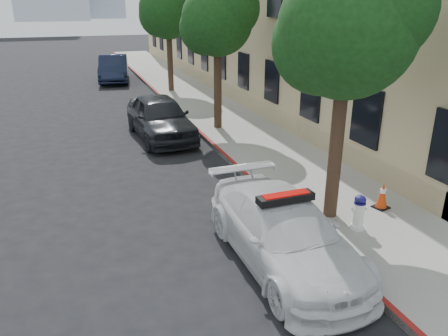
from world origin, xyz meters
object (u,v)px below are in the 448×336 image
police_car (284,232)px  fire_hydrant (359,213)px  parked_car_mid (160,117)px  parked_car_far (114,68)px  traffic_cone (382,196)px

police_car → fire_hydrant: 2.04m
parked_car_mid → parked_car_far: (-0.22, 13.15, 0.02)m
parked_car_mid → parked_car_far: bearing=87.9°
parked_car_mid → traffic_cone: size_ratio=7.16×
parked_car_far → fire_hydrant: parked_car_far is taller
police_car → parked_car_mid: (-0.51, 8.98, 0.13)m
police_car → parked_car_mid: size_ratio=0.98×
parked_car_far → fire_hydrant: size_ratio=6.23×
fire_hydrant → traffic_cone: fire_hydrant is taller
parked_car_far → fire_hydrant: bearing=-75.1°
parked_car_mid → traffic_cone: 8.72m
police_car → fire_hydrant: police_car is taller
parked_car_far → traffic_cone: parked_car_far is taller
parked_car_far → traffic_cone: size_ratio=7.63×
police_car → parked_car_far: size_ratio=0.92×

